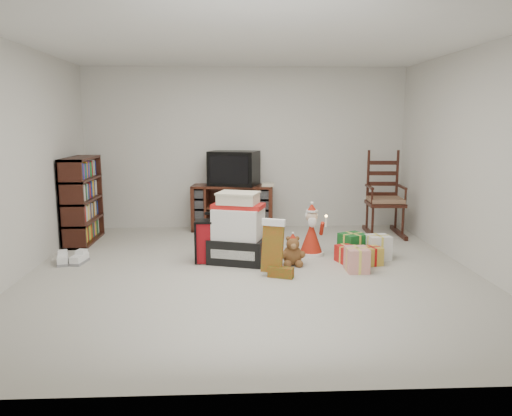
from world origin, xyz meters
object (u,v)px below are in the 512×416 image
(santa_figurine, at_px, (311,235))
(mrs_claus_figurine, at_px, (230,238))
(gift_pile, at_px, (238,232))
(teddy_bear, at_px, (293,253))
(tv_stand, at_px, (233,208))
(gift_cluster, at_px, (359,252))
(red_suitcase, at_px, (213,241))
(bookshelf, at_px, (82,202))
(rocking_chair, at_px, (384,205))
(sneaker_pair, at_px, (71,259))
(crt_television, at_px, (234,168))

(santa_figurine, bearing_deg, mrs_claus_figurine, -177.17)
(gift_pile, distance_m, santa_figurine, 0.97)
(santa_figurine, bearing_deg, teddy_bear, -123.46)
(tv_stand, xyz_separation_m, gift_cluster, (1.52, -1.88, -0.23))
(red_suitcase, bearing_deg, gift_pile, 4.02)
(teddy_bear, bearing_deg, red_suitcase, 170.67)
(tv_stand, height_order, bookshelf, bookshelf)
(gift_pile, distance_m, red_suitcase, 0.32)
(tv_stand, distance_m, gift_pile, 1.79)
(rocking_chair, distance_m, santa_figurine, 1.73)
(tv_stand, xyz_separation_m, bookshelf, (-2.10, -0.65, 0.22))
(mrs_claus_figurine, xyz_separation_m, sneaker_pair, (-1.89, -0.20, -0.20))
(tv_stand, xyz_separation_m, rocking_chair, (2.26, -0.35, 0.09))
(tv_stand, height_order, sneaker_pair, tv_stand)
(sneaker_pair, bearing_deg, santa_figurine, -1.14)
(sneaker_pair, relative_size, crt_television, 0.46)
(teddy_bear, distance_m, crt_television, 2.23)
(crt_television, bearing_deg, gift_cluster, -33.82)
(santa_figurine, distance_m, sneaker_pair, 2.94)
(tv_stand, relative_size, red_suitcase, 2.11)
(sneaker_pair, distance_m, crt_television, 2.80)
(teddy_bear, bearing_deg, tv_stand, 109.65)
(rocking_chair, bearing_deg, teddy_bear, -130.65)
(teddy_bear, xyz_separation_m, gift_cluster, (0.82, 0.07, -0.03))
(rocking_chair, xyz_separation_m, teddy_bear, (-1.56, -1.60, -0.29))
(red_suitcase, distance_m, teddy_bear, 0.96)
(sneaker_pair, bearing_deg, crt_television, 36.18)
(red_suitcase, xyz_separation_m, mrs_claus_figurine, (0.20, 0.24, -0.01))
(teddy_bear, bearing_deg, gift_pile, 165.50)
(tv_stand, relative_size, rocking_chair, 0.98)
(sneaker_pair, relative_size, gift_cluster, 0.45)
(gift_pile, xyz_separation_m, red_suitcase, (-0.30, -0.01, -0.10))
(rocking_chair, relative_size, santa_figurine, 1.94)
(red_suitcase, bearing_deg, mrs_claus_figurine, 52.20)
(tv_stand, height_order, mrs_claus_figurine, tv_stand)
(bookshelf, relative_size, crt_television, 1.44)
(bookshelf, bearing_deg, gift_cluster, -18.83)
(gift_cluster, bearing_deg, bookshelf, 161.17)
(gift_pile, bearing_deg, red_suitcase, -160.65)
(sneaker_pair, bearing_deg, gift_pile, -6.77)
(tv_stand, relative_size, santa_figurine, 1.91)
(bookshelf, relative_size, gift_pile, 1.43)
(crt_television, bearing_deg, red_suitcase, -80.30)
(bookshelf, xyz_separation_m, rocking_chair, (4.36, 0.30, -0.13))
(gift_cluster, bearing_deg, red_suitcase, 177.29)
(santa_figurine, xyz_separation_m, mrs_claus_figurine, (-1.03, -0.05, -0.01))
(gift_pile, relative_size, santa_figurine, 1.24)
(teddy_bear, height_order, sneaker_pair, teddy_bear)
(gift_cluster, bearing_deg, rocking_chair, 63.98)
(red_suitcase, height_order, crt_television, crt_television)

